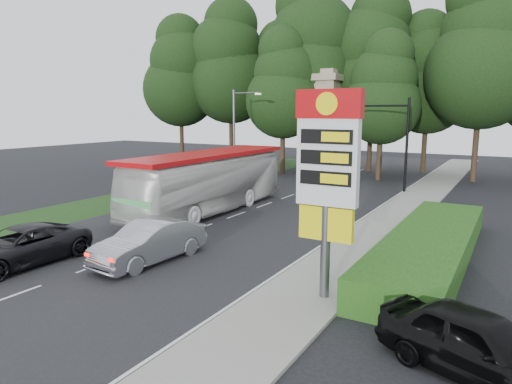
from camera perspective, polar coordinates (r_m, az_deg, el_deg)
The scene contains 22 objects.
ground at distance 19.46m, azimuth -20.40°, elevation -9.09°, with size 120.00×120.00×0.00m, color black.
road_surface at distance 28.27m, azimuth -1.39°, elevation -2.54°, with size 14.00×80.00×0.02m, color black.
sidewalk_right at distance 25.02m, azimuth 15.51°, elevation -4.47°, with size 3.00×80.00×0.12m, color gray.
grass_verge_left at distance 38.49m, azimuth -8.82°, elevation 0.71°, with size 5.00×50.00×0.02m, color #193814.
hedge at distance 20.51m, azimuth 20.87°, elevation -6.39°, with size 3.00×14.00×1.20m, color #204612.
gas_station_pylon at distance 14.59m, azimuth 8.94°, elevation 3.15°, with size 2.10×0.45×6.85m.
traffic_signal_mast at distance 36.61m, azimuth 16.38°, elevation 7.30°, with size 6.10×0.35×7.20m.
streetlight_signs at distance 39.82m, azimuth -2.49°, elevation 7.54°, with size 2.75×0.98×8.00m.
monument at distance 44.67m, azimuth 8.60°, elevation 8.56°, with size 3.00×3.00×10.05m.
tree_far_west at distance 57.70m, azimuth -9.48°, elevation 14.40°, with size 8.96×8.96×17.60m.
tree_west_mid at distance 55.86m, azimuth -3.21°, elevation 15.69°, with size 9.80×9.80×19.25m.
tree_west_near at distance 54.46m, azimuth 3.46°, elevation 14.07°, with size 8.40×8.40×16.50m.
tree_center_left at distance 48.93m, azimuth 6.76°, elevation 16.84°, with size 10.08×10.08×19.80m.
tree_center_right at distance 48.66m, azimuth 14.45°, elevation 15.45°, with size 9.24×9.24×18.15m.
tree_east_near at distance 49.38m, azimuth 20.78°, elevation 13.49°, with size 8.12×8.12×15.95m.
tree_east_mid at distance 44.96m, azimuth 26.56°, elevation 15.64°, with size 9.52×9.52×18.70m.
tree_monument_left at distance 45.45m, azimuth 3.42°, elevation 13.19°, with size 7.28×7.28×14.30m.
tree_monument_right at distance 42.49m, azimuth 15.52°, elevation 12.17°, with size 6.72×6.72×13.20m.
transit_bus at distance 28.37m, azimuth -5.97°, elevation 1.22°, with size 3.10×13.23×3.69m, color silver.
sedan_silver at distance 19.44m, azimuth -13.16°, elevation -6.10°, with size 1.81×5.18×1.71m, color #A4A6AC.
suv_charcoal at distance 20.90m, azimuth -27.51°, elevation -6.06°, with size 2.59×5.62×1.56m, color black.
parked_car_black at distance 12.32m, azimuth 26.13°, elevation -16.79°, with size 1.93×4.80×1.64m, color black.
Camera 1 is at (14.41, -11.53, 6.17)m, focal length 32.00 mm.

